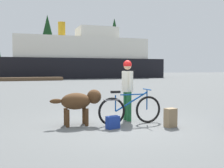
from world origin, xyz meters
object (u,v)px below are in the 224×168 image
(person_cyclist, at_px, (127,85))
(ferry_boat, at_px, (82,59))
(bicycle, at_px, (130,109))
(handbag_pannier, at_px, (113,122))
(dog, at_px, (80,101))
(backpack, at_px, (170,118))

(person_cyclist, xyz_separation_m, ferry_boat, (6.58, 34.06, 2.00))
(bicycle, xyz_separation_m, handbag_pannier, (-0.58, -0.30, -0.24))
(dog, relative_size, backpack, 2.83)
(person_cyclist, xyz_separation_m, dog, (-1.39, -0.16, -0.39))
(backpack, relative_size, handbag_pannier, 1.47)
(dog, xyz_separation_m, backpack, (2.08, -0.97, -0.38))
(bicycle, xyz_separation_m, dog, (-1.25, 0.35, 0.23))
(person_cyclist, distance_m, backpack, 1.53)
(person_cyclist, relative_size, handbag_pannier, 5.27)
(bicycle, bearing_deg, ferry_boat, 79.01)
(handbag_pannier, height_order, ferry_boat, ferry_boat)
(handbag_pannier, bearing_deg, person_cyclist, 48.07)
(backpack, bearing_deg, bicycle, 142.81)
(dog, xyz_separation_m, ferry_boat, (7.97, 34.22, 2.40))
(dog, bearing_deg, bicycle, -15.49)
(bicycle, height_order, ferry_boat, ferry_boat)
(person_cyclist, xyz_separation_m, backpack, (0.69, -1.13, -0.78))
(dog, bearing_deg, handbag_pannier, -44.17)
(person_cyclist, distance_m, handbag_pannier, 1.38)
(ferry_boat, bearing_deg, bicycle, -100.99)
(bicycle, height_order, person_cyclist, person_cyclist)
(person_cyclist, bearing_deg, backpack, -58.75)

